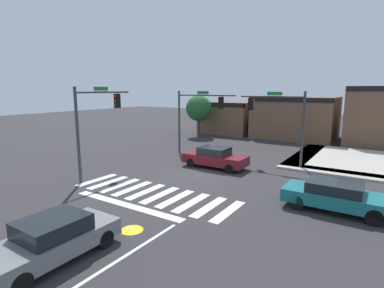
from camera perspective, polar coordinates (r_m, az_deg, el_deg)
ground_plane at (r=20.21m, az=0.88°, el=-5.75°), size 120.00×120.00×0.00m
crosswalk_near at (r=16.75m, az=-7.44°, el=-9.26°), size 9.61×2.95×0.01m
lane_markings at (r=11.85m, az=-26.15°, el=-18.94°), size 6.80×18.75×0.01m
bike_detector_marking at (r=12.83m, az=-11.36°, el=-15.73°), size 0.92×0.92×0.01m
curb_corner_northeast at (r=26.53m, az=28.29°, el=-2.95°), size 10.00×10.60×0.15m
storefront_row at (r=36.58m, az=21.29°, el=4.80°), size 24.48×6.95×5.92m
traffic_signal_northwest at (r=25.70m, az=1.09°, el=6.45°), size 5.51×0.32×5.49m
traffic_signal_northeast at (r=22.70m, az=16.09°, el=5.40°), size 4.79×0.32×5.48m
traffic_signal_southwest at (r=19.74m, az=-17.70°, el=5.21°), size 0.32×4.34×5.77m
car_teal at (r=15.64m, az=25.67°, el=-8.84°), size 4.67×1.93×1.38m
car_gray at (r=11.38m, az=-25.04°, el=-16.03°), size 1.92×4.38×1.44m
car_maroon at (r=21.78m, az=4.39°, el=-2.56°), size 4.59×1.87×1.50m
roadside_tree at (r=35.87m, az=1.27°, el=6.76°), size 3.05×3.05×4.92m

